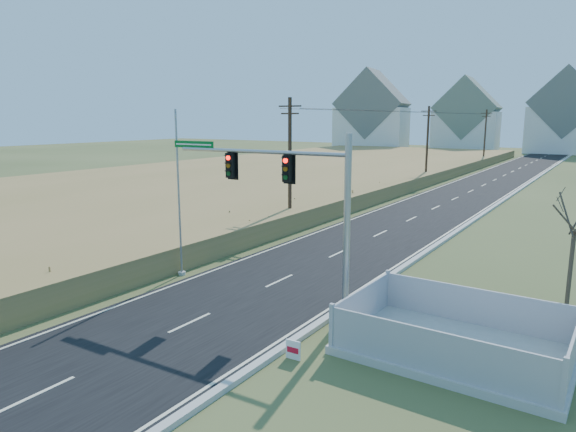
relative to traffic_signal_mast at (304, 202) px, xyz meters
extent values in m
plane|color=#434C24|center=(-2.64, -1.83, -4.35)|extent=(260.00, 260.00, 0.00)
cube|color=black|center=(-2.64, 48.17, -4.32)|extent=(8.00, 180.00, 0.06)
cube|color=#B2AFA8|center=(1.51, 48.17, -4.26)|extent=(0.30, 180.00, 0.18)
cube|color=#A67E4B|center=(-26.64, 38.17, -3.70)|extent=(38.00, 110.00, 1.30)
cylinder|color=#422D1E|center=(-9.14, 13.17, 0.15)|extent=(0.26, 0.26, 9.00)
cube|color=#422D1E|center=(-9.14, 13.17, 4.05)|extent=(1.80, 0.10, 0.10)
cube|color=#422D1E|center=(-9.14, 13.17, 3.55)|extent=(1.40, 0.10, 0.10)
cylinder|color=#422D1E|center=(-9.14, 43.17, 0.15)|extent=(0.26, 0.26, 9.00)
cube|color=#422D1E|center=(-9.14, 43.17, 4.05)|extent=(1.80, 0.10, 0.10)
cube|color=#422D1E|center=(-9.14, 43.17, 3.55)|extent=(1.40, 0.10, 0.10)
cylinder|color=#422D1E|center=(-9.14, 73.17, 0.15)|extent=(0.26, 0.26, 9.00)
cube|color=#422D1E|center=(-9.14, 73.17, 4.05)|extent=(1.80, 0.10, 0.10)
cube|color=#422D1E|center=(-9.14, 73.17, 3.55)|extent=(1.40, 0.10, 0.10)
cube|color=white|center=(-40.64, 98.17, 0.65)|extent=(17.38, 13.12, 10.00)
cube|color=slate|center=(-40.64, 98.17, 6.55)|extent=(17.69, 13.38, 16.29)
cube|color=white|center=(-20.64, 106.17, 0.15)|extent=(14.66, 10.95, 9.00)
cube|color=slate|center=(-20.64, 106.17, 5.55)|extent=(14.93, 11.17, 14.26)
cube|color=white|center=(-0.64, 110.17, 0.65)|extent=(15.00, 10.00, 10.00)
cube|color=slate|center=(-0.64, 110.17, 6.55)|extent=(15.27, 10.20, 15.27)
cylinder|color=#9EA0A5|center=(1.86, 0.06, -4.25)|extent=(0.60, 0.60, 0.20)
cylinder|color=#9EA0A5|center=(1.86, 0.06, -0.82)|extent=(0.26, 0.26, 7.05)
cylinder|color=#9EA0A5|center=(-2.17, -0.07, 1.90)|extent=(8.06, 0.42, 0.16)
cube|color=black|center=(-0.76, -0.02, 1.28)|extent=(0.35, 0.29, 1.05)
cube|color=black|center=(-3.58, -0.11, 1.28)|extent=(0.35, 0.29, 1.05)
cube|color=#05621E|center=(-5.59, -0.18, 2.10)|extent=(2.22, 0.11, 0.30)
cube|color=#B7B5AD|center=(6.35, -0.92, -4.21)|extent=(7.11, 4.92, 0.27)
cube|color=#A6A6AB|center=(6.30, -3.15, -3.41)|extent=(6.71, 0.22, 1.34)
cube|color=#A6A6AB|center=(6.40, 1.32, -3.41)|extent=(6.71, 0.22, 1.34)
cube|color=#A6A6AB|center=(2.99, -0.85, -3.41)|extent=(0.17, 4.47, 1.34)
cube|color=#A6A6AB|center=(9.70, -0.99, -3.41)|extent=(0.17, 4.47, 1.34)
cube|color=white|center=(2.15, -4.16, -4.01)|extent=(0.51, 0.07, 0.63)
cube|color=red|center=(2.15, -4.19, -4.01)|extent=(0.41, 0.04, 0.18)
cylinder|color=#B7B5AD|center=(-7.31, 0.49, -4.27)|extent=(0.36, 0.36, 0.16)
cylinder|color=#9EA0A5|center=(-7.31, 0.49, -0.34)|extent=(0.10, 0.10, 8.01)
cylinder|color=#4C3F33|center=(9.10, 4.43, -2.62)|extent=(0.16, 0.16, 3.45)
camera|label=1|loc=(10.29, -17.01, 3.24)|focal=32.00mm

